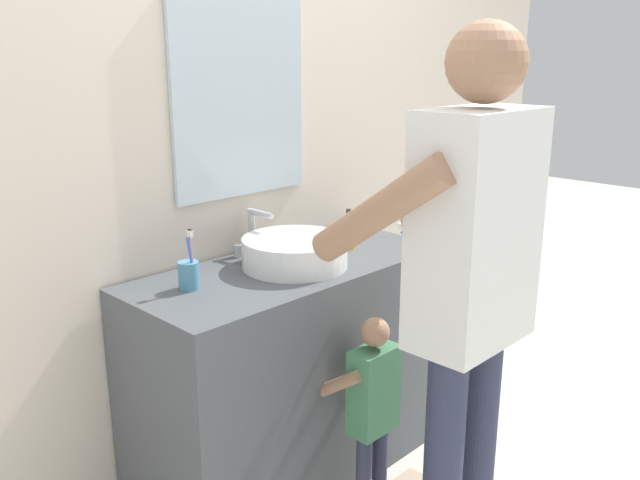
% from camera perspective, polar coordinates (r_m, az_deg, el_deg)
% --- Properties ---
extents(back_wall, '(4.40, 0.10, 2.70)m').
position_cam_1_polar(back_wall, '(2.64, -7.40, 9.21)').
color(back_wall, beige).
rests_on(back_wall, ground).
extents(vanity_cabinet, '(1.26, 0.54, 0.88)m').
position_cam_1_polar(vanity_cabinet, '(2.67, -2.35, -11.15)').
color(vanity_cabinet, '#4C5156').
rests_on(vanity_cabinet, ground).
extents(sink_basin, '(0.39, 0.39, 0.11)m').
position_cam_1_polar(sink_basin, '(2.47, -2.16, -1.01)').
color(sink_basin, white).
rests_on(sink_basin, vanity_cabinet).
extents(faucet, '(0.18, 0.14, 0.18)m').
position_cam_1_polar(faucet, '(2.63, -5.66, 0.53)').
color(faucet, '#B7BABF').
rests_on(faucet, vanity_cabinet).
extents(toothbrush_cup, '(0.07, 0.07, 0.21)m').
position_cam_1_polar(toothbrush_cup, '(2.28, -11.08, -2.81)').
color(toothbrush_cup, '#4C8EB2').
rests_on(toothbrush_cup, vanity_cabinet).
extents(soap_bottle, '(0.06, 0.06, 0.17)m').
position_cam_1_polar(soap_bottle, '(2.69, 2.42, 0.63)').
color(soap_bottle, gold).
rests_on(soap_bottle, vanity_cabinet).
extents(child_toddler, '(0.24, 0.24, 0.78)m').
position_cam_1_polar(child_toddler, '(2.41, 4.41, -13.53)').
color(child_toddler, '#2D334C').
rests_on(child_toddler, ground).
extents(adult_parent, '(0.54, 0.56, 1.73)m').
position_cam_1_polar(adult_parent, '(2.03, 12.49, -1.99)').
color(adult_parent, '#2D334C').
rests_on(adult_parent, ground).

